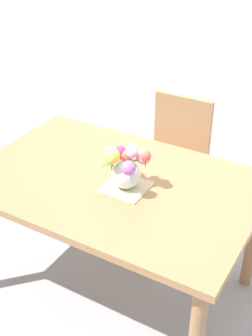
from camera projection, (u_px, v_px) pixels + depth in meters
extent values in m
plane|color=#939399|center=(115.00, 284.00, 2.85)|extent=(12.00, 12.00, 0.00)
cube|color=silver|center=(229.00, 2.00, 3.30)|extent=(7.00, 0.10, 2.80)
cube|color=#9E7047|center=(114.00, 183.00, 2.46)|extent=(1.53, 1.01, 0.04)
cylinder|color=#9E7047|center=(64.00, 173.00, 3.27)|extent=(0.07, 0.07, 0.73)
cube|color=#9E7047|center=(169.00, 165.00, 3.19)|extent=(0.42, 0.42, 0.04)
cylinder|color=#9E7047|center=(180.00, 214.00, 3.10)|extent=(0.04, 0.04, 0.44)
cylinder|color=#9E7047|center=(133.00, 198.00, 3.26)|extent=(0.04, 0.04, 0.44)
cylinder|color=#9E7047|center=(200.00, 188.00, 3.37)|extent=(0.04, 0.04, 0.44)
cylinder|color=#9E7047|center=(156.00, 175.00, 3.52)|extent=(0.04, 0.04, 0.44)
cube|color=#9E7047|center=(182.00, 125.00, 3.21)|extent=(0.42, 0.04, 0.42)
cube|color=#CCB789|center=(126.00, 187.00, 2.38)|extent=(0.22, 0.22, 0.01)
sphere|color=silver|center=(126.00, 174.00, 2.34)|extent=(0.15, 0.15, 0.15)
sphere|color=#B266C6|center=(129.00, 168.00, 2.21)|extent=(0.07, 0.07, 0.07)
cylinder|color=#478438|center=(129.00, 172.00, 2.22)|extent=(0.01, 0.01, 0.04)
sphere|color=#EA9EBC|center=(132.00, 153.00, 2.27)|extent=(0.05, 0.05, 0.05)
cylinder|color=#478438|center=(132.00, 159.00, 2.29)|extent=(0.01, 0.01, 0.07)
sphere|color=#D12D66|center=(120.00, 152.00, 2.33)|extent=(0.06, 0.06, 0.06)
cylinder|color=#478438|center=(120.00, 156.00, 2.34)|extent=(0.01, 0.01, 0.05)
sphere|color=#EA9EBC|center=(144.00, 157.00, 2.31)|extent=(0.07, 0.07, 0.07)
cylinder|color=#478438|center=(144.00, 160.00, 2.32)|extent=(0.01, 0.01, 0.04)
sphere|color=#E55B4C|center=(127.00, 156.00, 2.32)|extent=(0.06, 0.06, 0.06)
cylinder|color=#478438|center=(127.00, 159.00, 2.33)|extent=(0.01, 0.01, 0.03)
sphere|color=#EFD14C|center=(111.00, 157.00, 2.24)|extent=(0.07, 0.07, 0.07)
cylinder|color=#478438|center=(111.00, 163.00, 2.26)|extent=(0.01, 0.01, 0.07)
sphere|color=#EFD14C|center=(113.00, 156.00, 2.27)|extent=(0.08, 0.08, 0.08)
cylinder|color=#478438|center=(113.00, 161.00, 2.29)|extent=(0.01, 0.01, 0.06)
sphere|color=#EA9EBC|center=(111.00, 152.00, 2.30)|extent=(0.06, 0.06, 0.06)
cylinder|color=#478438|center=(111.00, 157.00, 2.31)|extent=(0.01, 0.01, 0.06)
sphere|color=white|center=(132.00, 148.00, 2.32)|extent=(0.06, 0.06, 0.06)
cylinder|color=#478438|center=(132.00, 154.00, 2.34)|extent=(0.01, 0.01, 0.07)
sphere|color=#E55B4C|center=(146.00, 156.00, 2.26)|extent=(0.06, 0.06, 0.06)
cylinder|color=#478438|center=(145.00, 162.00, 2.28)|extent=(0.01, 0.01, 0.07)
ellipsoid|color=#478438|center=(138.00, 160.00, 2.30)|extent=(0.07, 0.06, 0.03)
ellipsoid|color=#478438|center=(107.00, 164.00, 2.29)|extent=(0.07, 0.06, 0.04)
ellipsoid|color=#478438|center=(125.00, 155.00, 2.33)|extent=(0.06, 0.07, 0.02)
ellipsoid|color=#478438|center=(124.00, 152.00, 2.36)|extent=(0.06, 0.07, 0.02)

